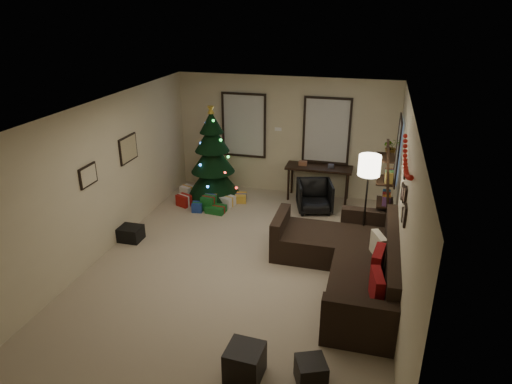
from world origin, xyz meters
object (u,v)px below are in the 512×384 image
desk_chair (314,196)px  sofa (350,263)px  bookshelf (386,196)px  christmas_tree (213,160)px  desk (319,170)px

desk_chair → sofa: bearing=-85.0°
sofa → desk_chair: size_ratio=4.45×
desk_chair → bookshelf: size_ratio=0.35×
sofa → desk_chair: bearing=110.7°
christmas_tree → desk_chair: christmas_tree is taller
sofa → desk: 3.29m
christmas_tree → desk: (2.31, 0.54, -0.22)m
christmas_tree → sofa: 4.21m
christmas_tree → sofa: christmas_tree is taller
sofa → bookshelf: bearing=71.0°
desk → bookshelf: size_ratio=0.76×
desk_chair → bookshelf: (1.43, -1.04, 0.59)m
bookshelf → desk: bearing=130.4°
christmas_tree → sofa: (3.26, -2.58, -0.61)m
bookshelf → christmas_tree: bearing=162.9°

